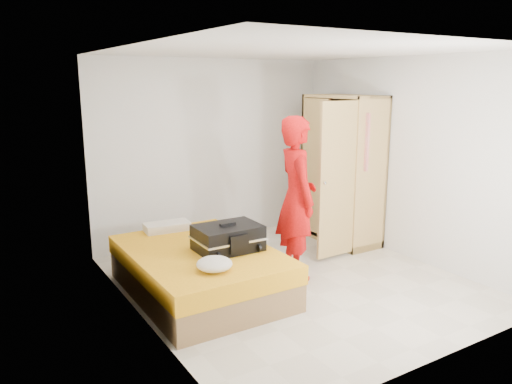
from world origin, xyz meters
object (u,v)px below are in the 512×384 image
bed (200,271)px  round_cushion (214,264)px  suitcase (228,238)px  person (297,198)px  wardrobe (342,174)px

bed → round_cushion: (-0.14, -0.63, 0.31)m
bed → round_cushion: round_cushion is taller
bed → suitcase: size_ratio=2.84×
person → suitcase: person is taller
person → round_cushion: 1.48m
wardrobe → suitcase: (-2.24, -0.75, -0.36)m
person → suitcase: size_ratio=2.69×
wardrobe → round_cushion: size_ratio=6.02×
person → suitcase: (-0.94, -0.04, -0.32)m
bed → person: 1.39m
wardrobe → person: (-1.31, -0.71, -0.04)m
suitcase → person: bearing=3.1°
bed → person: size_ratio=1.06×
person → round_cushion: size_ratio=5.47×
suitcase → wardrobe: bearing=19.3°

